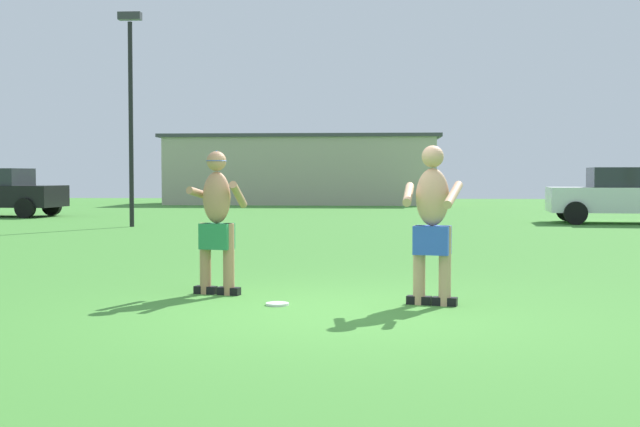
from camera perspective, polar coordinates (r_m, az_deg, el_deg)
ground_plane at (r=8.55m, az=1.50°, el=-6.68°), size 80.00×80.00×0.00m
player_with_cap at (r=9.81m, az=-6.94°, el=-0.17°), size 0.65×0.67×1.66m
player_in_blue at (r=9.01m, az=7.55°, el=-0.51°), size 0.65×0.70×1.69m
frisbee at (r=9.03m, az=-2.89°, el=-6.10°), size 0.25×0.25×0.03m
car_white_mid_lot at (r=25.44m, az=20.05°, el=1.23°), size 4.44×2.34×1.58m
lamp_post at (r=23.02m, az=-12.62°, el=7.75°), size 0.60×0.24×5.63m
outbuilding_behind_lot at (r=39.72m, az=-1.21°, el=2.97°), size 12.73×4.62×3.21m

